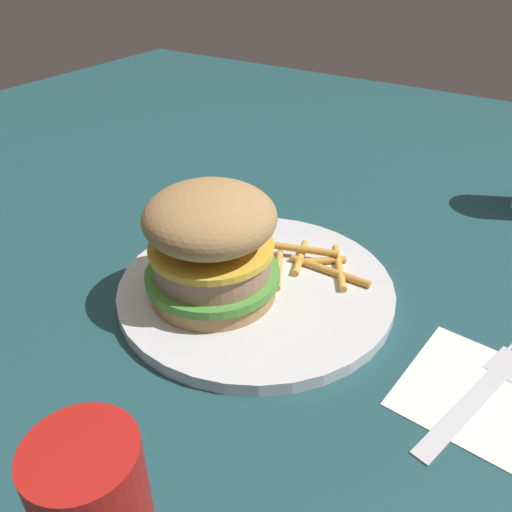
% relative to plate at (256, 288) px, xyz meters
% --- Properties ---
extents(ground_plane, '(1.60, 1.60, 0.00)m').
position_rel_plate_xyz_m(ground_plane, '(0.02, 0.02, -0.01)').
color(ground_plane, '#1E474C').
extents(plate, '(0.26, 0.26, 0.01)m').
position_rel_plate_xyz_m(plate, '(0.00, 0.00, 0.00)').
color(plate, silver).
rests_on(plate, ground_plane).
extents(sandwich, '(0.12, 0.12, 0.10)m').
position_rel_plate_xyz_m(sandwich, '(0.02, 0.03, 0.06)').
color(sandwich, tan).
rests_on(sandwich, plate).
extents(fries_pile, '(0.11, 0.10, 0.01)m').
position_rel_plate_xyz_m(fries_pile, '(-0.03, -0.05, 0.01)').
color(fries_pile, gold).
rests_on(fries_pile, plate).
extents(napkin, '(0.12, 0.12, 0.00)m').
position_rel_plate_xyz_m(napkin, '(-0.21, 0.01, -0.01)').
color(napkin, white).
rests_on(napkin, ground_plane).
extents(fork, '(0.06, 0.17, 0.00)m').
position_rel_plate_xyz_m(fork, '(-0.21, 0.01, -0.00)').
color(fork, silver).
rests_on(fork, napkin).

